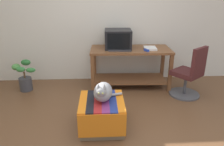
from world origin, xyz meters
name	(u,v)px	position (x,y,z in m)	size (l,w,h in m)	color
ground_plane	(111,139)	(0.00, 0.00, 0.00)	(14.00, 14.00, 0.00)	brown
back_wall	(106,15)	(0.00, 2.05, 1.30)	(8.00, 0.10, 2.60)	silver
desk	(130,61)	(0.44, 1.60, 0.51)	(1.48, 0.70, 0.74)	brown
tv_monitor	(118,39)	(0.21, 1.64, 0.90)	(0.49, 0.45, 0.34)	black
keyboard	(120,50)	(0.23, 1.46, 0.75)	(0.40, 0.15, 0.02)	#333338
book	(150,48)	(0.78, 1.54, 0.76)	(0.22, 0.26, 0.03)	white
ottoman_with_blanket	(102,114)	(-0.11, 0.25, 0.20)	(0.57, 0.63, 0.40)	#7A664C
cat	(103,92)	(-0.09, 0.26, 0.52)	(0.40, 0.40, 0.28)	gray
potted_plant	(25,78)	(-1.50, 1.50, 0.24)	(0.41, 0.32, 0.55)	#3D3D42
office_chair	(189,75)	(1.38, 1.10, 0.39)	(0.59, 0.59, 0.89)	#4C4C51
stapler	(146,50)	(0.69, 1.39, 0.76)	(0.04, 0.11, 0.04)	#2342B7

